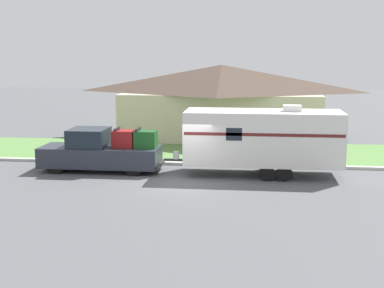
% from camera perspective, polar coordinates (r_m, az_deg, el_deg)
% --- Properties ---
extents(ground_plane, '(120.00, 120.00, 0.00)m').
position_cam_1_polar(ground_plane, '(23.45, -1.07, -4.17)').
color(ground_plane, '#515456').
extents(curb_strip, '(80.00, 0.30, 0.14)m').
position_cam_1_polar(curb_strip, '(27.06, 0.01, -2.12)').
color(curb_strip, beige).
rests_on(curb_strip, ground_plane).
extents(lawn_strip, '(80.00, 7.00, 0.03)m').
position_cam_1_polar(lawn_strip, '(30.63, 0.81, -0.81)').
color(lawn_strip, '#568442').
rests_on(lawn_strip, ground_plane).
extents(house_across_street, '(13.73, 7.20, 4.82)m').
position_cam_1_polar(house_across_street, '(35.78, 3.17, 4.73)').
color(house_across_street, beige).
rests_on(house_across_street, ground_plane).
extents(pickup_truck, '(5.82, 2.03, 2.11)m').
position_cam_1_polar(pickup_truck, '(25.99, -9.62, -0.81)').
color(pickup_truck, black).
rests_on(pickup_truck, ground_plane).
extents(travel_trailer, '(8.21, 2.50, 3.28)m').
position_cam_1_polar(travel_trailer, '(24.81, 7.59, 0.70)').
color(travel_trailer, black).
rests_on(travel_trailer, ground_plane).
extents(mailbox, '(0.48, 0.20, 1.24)m').
position_cam_1_polar(mailbox, '(29.09, -12.75, 0.26)').
color(mailbox, brown).
rests_on(mailbox, ground_plane).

